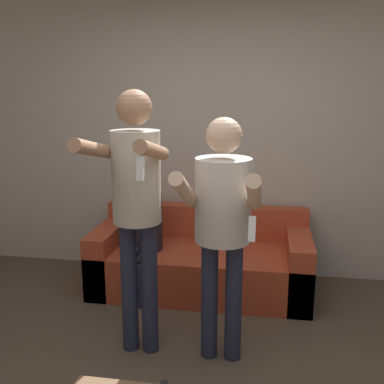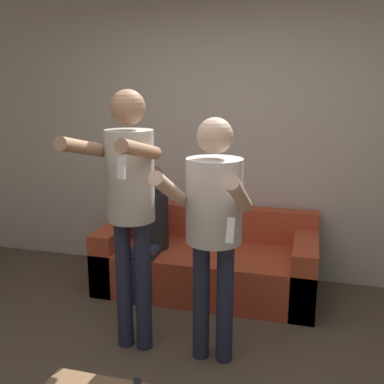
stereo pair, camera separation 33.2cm
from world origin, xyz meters
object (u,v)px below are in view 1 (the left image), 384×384
at_px(person_standing_right, 223,214).
at_px(couch, 202,262).
at_px(person_seated, 143,226).
at_px(person_standing_left, 136,194).

bearing_deg(person_standing_right, couch, 104.79).
bearing_deg(couch, person_standing_right, -75.21).
xyz_separation_m(person_standing_right, person_seated, (-0.76, 0.88, -0.39)).
relative_size(couch, person_seated, 1.66).
bearing_deg(person_standing_left, person_standing_right, -0.04).
xyz_separation_m(couch, person_standing_right, (0.28, -1.05, 0.76)).
bearing_deg(couch, person_standing_left, -104.77).
height_order(couch, person_standing_right, person_standing_right).
relative_size(couch, person_standing_right, 1.17).
xyz_separation_m(person_standing_left, person_seated, (-0.20, 0.88, -0.50)).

